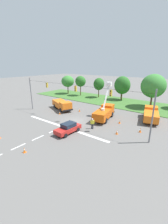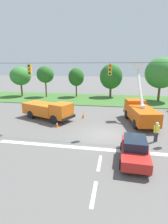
{
  "view_description": "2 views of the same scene",
  "coord_description": "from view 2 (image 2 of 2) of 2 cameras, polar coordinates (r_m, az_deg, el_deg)",
  "views": [
    {
      "loc": [
        16.82,
        -19.54,
        10.08
      ],
      "look_at": [
        0.5,
        2.07,
        1.34
      ],
      "focal_mm": 24.0,
      "sensor_mm": 36.0,
      "label": 1
    },
    {
      "loc": [
        0.87,
        -15.71,
        6.3
      ],
      "look_at": [
        -2.28,
        1.43,
        1.74
      ],
      "focal_mm": 28.0,
      "sensor_mm": 36.0,
      "label": 2
    }
  ],
  "objects": [
    {
      "name": "utility_truck_support_near",
      "position": [
        21.78,
        -11.6,
        0.78
      ],
      "size": [
        7.08,
        4.75,
        2.18
      ],
      "color": "orange",
      "rests_on": "ground"
    },
    {
      "name": "traffic_cone_near_bucket",
      "position": [
        21.93,
        -0.22,
        -0.99
      ],
      "size": [
        0.36,
        0.36,
        0.77
      ],
      "color": "orange",
      "rests_on": "ground"
    },
    {
      "name": "road_worker",
      "position": [
        16.14,
        22.59,
        -5.68
      ],
      "size": [
        0.54,
        0.44,
        1.77
      ],
      "color": "#383842",
      "rests_on": "ground"
    },
    {
      "name": "tree_far_west",
      "position": [
        39.73,
        -20.03,
        10.98
      ],
      "size": [
        4.26,
        4.34,
        6.28
      ],
      "color": "brown",
      "rests_on": "ground"
    },
    {
      "name": "utility_truck_bucket_lift",
      "position": [
        20.81,
        17.74,
        0.35
      ],
      "size": [
        3.43,
        6.97,
        6.77
      ],
      "color": "#D6560F",
      "rests_on": "ground"
    },
    {
      "name": "tree_east",
      "position": [
        36.88,
        8.81,
        11.34
      ],
      "size": [
        4.58,
        3.9,
        6.8
      ],
      "color": "brown",
      "rests_on": "ground"
    },
    {
      "name": "sedan_red",
      "position": [
        12.71,
        16.19,
        -11.65
      ],
      "size": [
        2.06,
        4.37,
        1.56
      ],
      "color": "red",
      "rests_on": "ground"
    },
    {
      "name": "signal_gantry",
      "position": [
        15.84,
        7.26,
        7.78
      ],
      "size": [
        26.2,
        0.33,
        7.2
      ],
      "color": "slate",
      "rests_on": "ground"
    },
    {
      "name": "tree_far_east",
      "position": [
        34.63,
        23.86,
        11.57
      ],
      "size": [
        5.57,
        5.65,
        7.9
      ],
      "color": "brown",
      "rests_on": "ground"
    },
    {
      "name": "tree_centre",
      "position": [
        36.61,
        -2.55,
        11.31
      ],
      "size": [
        3.2,
        3.52,
        6.02
      ],
      "color": "brown",
      "rests_on": "ground"
    },
    {
      "name": "tree_west",
      "position": [
        37.38,
        -12.54,
        11.84
      ],
      "size": [
        3.51,
        3.21,
        6.4
      ],
      "color": "brown",
      "rests_on": "ground"
    },
    {
      "name": "grass_verge",
      "position": [
        34.29,
        8.79,
        3.99
      ],
      "size": [
        56.0,
        12.0,
        0.1
      ],
      "primitive_type": "cube",
      "color": "#3D6B2D",
      "rests_on": "ground"
    },
    {
      "name": "traffic_cone_lane_edge_a",
      "position": [
        18.81,
        -8.81,
        -4.07
      ],
      "size": [
        0.36,
        0.36,
        0.65
      ],
      "color": "orange",
      "rests_on": "ground"
    },
    {
      "name": "lane_markings",
      "position": [
        12.74,
        5.31,
        -15.02
      ],
      "size": [
        17.6,
        15.25,
        0.01
      ],
      "color": "silver",
      "rests_on": "ground"
    },
    {
      "name": "ground_plane",
      "position": [
        16.94,
        6.77,
        -7.27
      ],
      "size": [
        200.0,
        200.0,
        0.0
      ],
      "primitive_type": "plane",
      "color": "#605E5B"
    }
  ]
}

